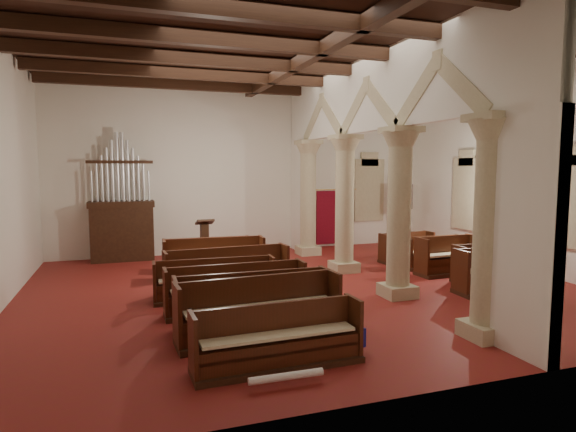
% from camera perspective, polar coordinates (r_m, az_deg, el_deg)
% --- Properties ---
extents(floor, '(14.00, 14.00, 0.00)m').
position_cam_1_polar(floor, '(12.64, 2.13, -8.53)').
color(floor, maroon).
rests_on(floor, ground).
extents(ceiling, '(14.00, 14.00, 0.00)m').
position_cam_1_polar(ceiling, '(12.58, 2.24, 19.00)').
color(ceiling, black).
rests_on(ceiling, wall_back).
extents(wall_back, '(14.00, 0.02, 6.00)m').
position_cam_1_polar(wall_back, '(17.98, -4.71, 5.38)').
color(wall_back, white).
rests_on(wall_back, floor).
extents(wall_front, '(14.00, 0.02, 6.00)m').
position_cam_1_polar(wall_front, '(6.98, 20.14, 4.39)').
color(wall_front, white).
rests_on(wall_front, floor).
extents(wall_right, '(0.02, 12.00, 6.00)m').
position_cam_1_polar(wall_right, '(16.13, 26.17, 4.76)').
color(wall_right, white).
rests_on(wall_right, floor).
extents(ceiling_beams, '(13.80, 11.80, 0.30)m').
position_cam_1_polar(ceiling_beams, '(12.54, 2.23, 18.20)').
color(ceiling_beams, '#392112').
rests_on(ceiling_beams, wall_back).
extents(arcade, '(0.90, 11.90, 6.00)m').
position_cam_1_polar(arcade, '(13.01, 9.68, 7.64)').
color(arcade, beige).
rests_on(arcade, floor).
extents(window_right_a, '(0.03, 1.00, 2.20)m').
position_cam_1_polar(window_right_a, '(15.12, 29.99, 1.51)').
color(window_right_a, '#306C51').
rests_on(window_right_a, wall_right).
extents(window_right_b, '(0.03, 1.00, 2.20)m').
position_cam_1_polar(window_right_b, '(18.00, 20.39, 2.49)').
color(window_right_b, '#306C51').
rests_on(window_right_b, wall_right).
extents(window_back, '(1.00, 0.03, 2.20)m').
position_cam_1_polar(window_back, '(19.80, 9.52, 3.04)').
color(window_back, '#306C51').
rests_on(window_back, wall_back).
extents(pipe_organ, '(2.10, 0.85, 4.40)m').
position_cam_1_polar(pipe_organ, '(17.03, -19.09, -0.44)').
color(pipe_organ, '#392112').
rests_on(pipe_organ, floor).
extents(lectern, '(0.60, 0.61, 1.42)m').
position_cam_1_polar(lectern, '(16.41, -9.85, -3.18)').
color(lectern, '#3B2613').
rests_on(lectern, floor).
extents(dossal_curtain, '(1.80, 0.07, 2.17)m').
position_cam_1_polar(dossal_curtain, '(19.16, 5.60, -0.10)').
color(dossal_curtain, maroon).
rests_on(dossal_curtain, floor).
extents(processional_banner, '(0.60, 0.76, 2.67)m').
position_cam_1_polar(processional_banner, '(19.06, 13.61, -1.26)').
color(processional_banner, '#392112').
rests_on(processional_banner, floor).
extents(hymnal_box_a, '(0.40, 0.36, 0.32)m').
position_cam_1_polar(hymnal_box_a, '(8.44, 7.81, -14.10)').
color(hymnal_box_a, '#151693').
rests_on(hymnal_box_a, floor).
extents(hymnal_box_b, '(0.43, 0.40, 0.35)m').
position_cam_1_polar(hymnal_box_b, '(9.65, 2.88, -11.41)').
color(hymnal_box_b, navy).
rests_on(hymnal_box_b, floor).
extents(hymnal_box_c, '(0.28, 0.23, 0.27)m').
position_cam_1_polar(hymnal_box_c, '(12.32, -0.25, -7.76)').
color(hymnal_box_c, '#19169A').
rests_on(hymnal_box_c, floor).
extents(tube_heater_a, '(1.11, 0.12, 0.11)m').
position_cam_1_polar(tube_heater_a, '(7.22, -0.20, -18.47)').
color(tube_heater_a, silver).
rests_on(tube_heater_a, floor).
extents(tube_heater_b, '(1.05, 0.46, 0.11)m').
position_cam_1_polar(tube_heater_b, '(9.66, 0.17, -12.09)').
color(tube_heater_b, silver).
rests_on(tube_heater_b, floor).
extents(nave_pew_0, '(2.74, 0.75, 0.99)m').
position_cam_1_polar(nave_pew_0, '(7.79, -1.14, -15.26)').
color(nave_pew_0, '#392112').
rests_on(nave_pew_0, floor).
extents(nave_pew_1, '(3.09, 0.93, 1.13)m').
position_cam_1_polar(nave_pew_1, '(8.99, -3.31, -12.04)').
color(nave_pew_1, '#392112').
rests_on(nave_pew_1, floor).
extents(nave_pew_2, '(3.08, 0.77, 1.08)m').
position_cam_1_polar(nave_pew_2, '(9.57, -4.01, -11.05)').
color(nave_pew_2, '#392112').
rests_on(nave_pew_2, floor).
extents(nave_pew_3, '(3.06, 0.70, 1.04)m').
position_cam_1_polar(nave_pew_3, '(10.61, -6.11, -9.47)').
color(nave_pew_3, '#392112').
rests_on(nave_pew_3, floor).
extents(nave_pew_4, '(2.87, 0.76, 0.96)m').
position_cam_1_polar(nave_pew_4, '(11.67, -8.64, -8.21)').
color(nave_pew_4, '#392112').
rests_on(nave_pew_4, floor).
extents(nave_pew_5, '(3.22, 0.92, 1.08)m').
position_cam_1_polar(nave_pew_5, '(12.47, -7.14, -7.09)').
color(nave_pew_5, '#392112').
rests_on(nave_pew_5, floor).
extents(nave_pew_6, '(2.85, 0.89, 1.13)m').
position_cam_1_polar(nave_pew_6, '(13.83, -8.68, -5.74)').
color(nave_pew_6, '#392112').
rests_on(nave_pew_6, floor).
extents(nave_pew_7, '(2.64, 0.76, 1.00)m').
position_cam_1_polar(nave_pew_7, '(14.79, -9.53, -5.17)').
color(nave_pew_7, '#392112').
rests_on(nave_pew_7, floor).
extents(aisle_pew_0, '(2.06, 0.87, 1.13)m').
position_cam_1_polar(aisle_pew_0, '(13.12, 23.28, -6.76)').
color(aisle_pew_0, '#392112').
rests_on(aisle_pew_0, floor).
extents(aisle_pew_1, '(1.73, 0.71, 1.04)m').
position_cam_1_polar(aisle_pew_1, '(14.25, 22.20, -5.85)').
color(aisle_pew_1, '#392112').
rests_on(aisle_pew_1, floor).
extents(aisle_pew_2, '(1.98, 0.85, 1.12)m').
position_cam_1_polar(aisle_pew_2, '(14.88, 18.44, -5.14)').
color(aisle_pew_2, '#392112').
rests_on(aisle_pew_2, floor).
extents(aisle_pew_3, '(2.02, 0.69, 0.98)m').
position_cam_1_polar(aisle_pew_3, '(15.72, 16.95, -4.70)').
color(aisle_pew_3, '#392112').
rests_on(aisle_pew_3, floor).
extents(aisle_pew_4, '(1.92, 0.77, 0.97)m').
position_cam_1_polar(aisle_pew_4, '(16.44, 13.90, -4.17)').
color(aisle_pew_4, '#392112').
rests_on(aisle_pew_4, floor).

